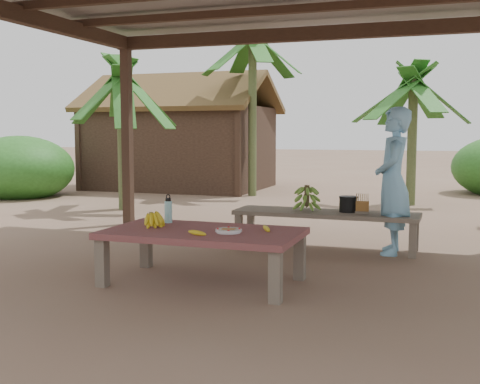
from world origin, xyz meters
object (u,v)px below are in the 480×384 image
(bench, at_px, (326,216))
(woman, at_px, (393,181))
(ripe_banana_bunch, at_px, (151,218))
(cooking_pot, at_px, (348,204))
(water_flask, at_px, (168,211))
(plate, at_px, (229,231))
(work_table, at_px, (203,237))

(bench, bearing_deg, woman, -3.23)
(woman, bearing_deg, ripe_banana_bunch, -52.76)
(cooking_pot, bearing_deg, water_flask, -130.73)
(ripe_banana_bunch, relative_size, plate, 1.06)
(bench, distance_m, plate, 2.13)
(work_table, bearing_deg, plate, -11.09)
(plate, bearing_deg, work_table, 168.72)
(plate, distance_m, cooking_pot, 2.25)
(bench, relative_size, ripe_banana_bunch, 8.66)
(bench, bearing_deg, water_flask, -125.55)
(work_table, distance_m, water_flask, 0.62)
(ripe_banana_bunch, bearing_deg, plate, -6.47)
(work_table, xyz_separation_m, water_flask, (-0.50, 0.31, 0.18))
(ripe_banana_bunch, distance_m, woman, 2.86)
(cooking_pot, xyz_separation_m, woman, (0.52, -0.11, 0.30))
(work_table, xyz_separation_m, plate, (0.27, -0.05, 0.08))
(plate, bearing_deg, bench, 76.85)
(work_table, height_order, cooking_pot, cooking_pot)
(ripe_banana_bunch, relative_size, water_flask, 0.89)
(water_flask, bearing_deg, work_table, -31.47)
(bench, bearing_deg, cooking_pot, 12.22)
(water_flask, bearing_deg, woman, 39.11)
(work_table, relative_size, woman, 1.07)
(water_flask, bearing_deg, plate, -25.01)
(bench, bearing_deg, ripe_banana_bunch, -122.77)
(ripe_banana_bunch, distance_m, cooking_pot, 2.57)
(water_flask, bearing_deg, cooking_pot, 49.27)
(plate, xyz_separation_m, cooking_pot, (0.75, 2.13, 0.02))
(plate, relative_size, water_flask, 0.84)
(work_table, relative_size, water_flask, 6.28)
(plate, height_order, cooking_pot, cooking_pot)
(ripe_banana_bunch, bearing_deg, work_table, -4.06)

